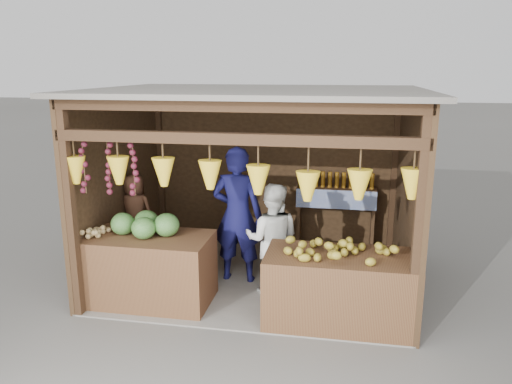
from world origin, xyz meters
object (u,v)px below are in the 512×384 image
at_px(man_standing, 237,215).
at_px(woman_standing, 272,239).
at_px(counter_left, 146,269).
at_px(counter_right, 340,289).
at_px(vendor_seated, 135,212).

bearing_deg(man_standing, woman_standing, 149.77).
bearing_deg(woman_standing, counter_left, 19.79).
xyz_separation_m(counter_right, woman_standing, (-0.89, 0.66, 0.33)).
height_order(counter_right, woman_standing, woman_standing).
height_order(man_standing, vendor_seated, man_standing).
bearing_deg(man_standing, counter_right, 146.61).
xyz_separation_m(man_standing, vendor_seated, (-1.55, 0.13, -0.07)).
distance_m(counter_right, man_standing, 1.82).
xyz_separation_m(man_standing, woman_standing, (0.54, -0.33, -0.21)).
distance_m(man_standing, vendor_seated, 1.56).
height_order(counter_left, counter_right, counter_left).
height_order(counter_left, woman_standing, woman_standing).
relative_size(counter_right, vendor_seated, 1.55).
distance_m(counter_left, counter_right, 2.44).
bearing_deg(counter_left, man_standing, 40.76).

